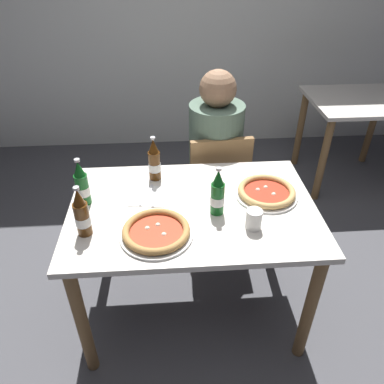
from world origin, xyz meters
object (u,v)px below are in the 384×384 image
Objects in this scene: dining_table_main at (193,224)px; beer_bottle_left at (218,194)px; napkin_with_cutlery at (148,196)px; beer_bottle_center at (82,215)px; beer_bottle_extra at (154,162)px; beer_bottle_right at (82,185)px; dining_table_background at (356,117)px; paper_cup at (254,219)px; pizza_marinara_far at (266,192)px; pizza_margherita_near at (156,232)px; diner_seated at (215,165)px; chair_behind_table at (216,182)px.

dining_table_main is 4.86× the size of beer_bottle_left.
dining_table_main is at bearing -24.29° from napkin_with_cutlery.
beer_bottle_center and beer_bottle_extra have the same top height.
napkin_with_cutlery is (0.31, 0.03, -0.10)m from beer_bottle_right.
beer_bottle_left reaches higher than dining_table_background.
beer_bottle_extra is at bearing 78.83° from napkin_with_cutlery.
dining_table_main is 0.25m from beer_bottle_left.
paper_cup is (0.75, -0.01, -0.06)m from beer_bottle_center.
dining_table_background is 8.42× the size of paper_cup.
pizza_marinara_far reaches higher than dining_table_background.
beer_bottle_right is (-0.35, 0.27, 0.08)m from pizza_margherita_near.
beer_bottle_extra is (-0.38, -0.39, 0.27)m from diner_seated.
beer_bottle_extra reaches higher than paper_cup.
diner_seated is 4.89× the size of beer_bottle_extra.
dining_table_main is 1.96m from dining_table_background.
beer_bottle_center is 0.39m from napkin_with_cutlery.
dining_table_main is 1.50× the size of dining_table_background.
chair_behind_table is 0.11m from diner_seated.
beer_bottle_left is 1.25× the size of napkin_with_cutlery.
paper_cup is at bearing -1.07° from beer_bottle_center.
chair_behind_table is at bearing -82.99° from diner_seated.
beer_bottle_extra is (0.30, 0.43, 0.00)m from beer_bottle_center.
beer_bottle_left is 1.00× the size of beer_bottle_center.
beer_bottle_left is at bearing -47.37° from beer_bottle_extra.
diner_seated is at bearing 50.33° from beer_bottle_center.
diner_seated is 0.87m from paper_cup.
chair_behind_table is at bearing 65.16° from pizza_margherita_near.
diner_seated is 0.61m from beer_bottle_extra.
beer_bottle_left is 2.60× the size of paper_cup.
pizza_margherita_near is 0.30m from napkin_with_cutlery.
pizza_marinara_far is 0.30m from beer_bottle_left.
pizza_marinara_far is 1.58× the size of napkin_with_cutlery.
beer_bottle_extra is at bearing 132.63° from beer_bottle_left.
pizza_marinara_far is 0.60m from napkin_with_cutlery.
paper_cup is (0.26, -0.18, 0.16)m from dining_table_main.
beer_bottle_center reaches higher than paper_cup.
beer_bottle_extra reaches higher than dining_table_main.
beer_bottle_left is 0.65m from beer_bottle_right.
chair_behind_table is at bearing 48.30° from beer_bottle_center.
pizza_marinara_far is (0.18, -0.60, 0.19)m from diner_seated.
chair_behind_table is at bearing 107.89° from pizza_marinara_far.
diner_seated reaches higher than beer_bottle_extra.
paper_cup reaches higher than napkin_with_cutlery.
diner_seated is 12.73× the size of paper_cup.
beer_bottle_right reaches higher than paper_cup.
beer_bottle_left is at bearing 77.28° from chair_behind_table.
pizza_marinara_far reaches higher than napkin_with_cutlery.
pizza_margherita_near is at bearing -154.52° from pizza_marinara_far.
chair_behind_table is 1.10m from beer_bottle_center.
paper_cup is (0.06, -0.79, 0.32)m from chair_behind_table.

